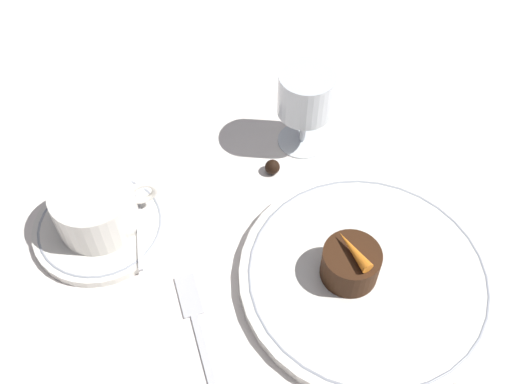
{
  "coord_description": "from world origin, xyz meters",
  "views": [
    {
      "loc": [
        -0.22,
        -0.3,
        0.58
      ],
      "look_at": [
        -0.07,
        0.09,
        0.04
      ],
      "focal_mm": 42.0,
      "sensor_mm": 36.0,
      "label": 1
    }
  ],
  "objects_px": {
    "dinner_plate": "(366,276)",
    "wine_glass": "(306,98)",
    "coffee_cup": "(95,207)",
    "fork": "(198,329)",
    "dessert_cake": "(350,264)"
  },
  "relations": [
    {
      "from": "coffee_cup",
      "to": "fork",
      "type": "relative_size",
      "value": 0.69
    },
    {
      "from": "coffee_cup",
      "to": "wine_glass",
      "type": "xyz_separation_m",
      "value": [
        0.27,
        0.04,
        0.04
      ]
    },
    {
      "from": "dinner_plate",
      "to": "coffee_cup",
      "type": "xyz_separation_m",
      "value": [
        -0.26,
        0.17,
        0.03
      ]
    },
    {
      "from": "dinner_plate",
      "to": "fork",
      "type": "bearing_deg",
      "value": 177.08
    },
    {
      "from": "coffee_cup",
      "to": "wine_glass",
      "type": "height_order",
      "value": "wine_glass"
    },
    {
      "from": "wine_glass",
      "to": "fork",
      "type": "bearing_deg",
      "value": -135.31
    },
    {
      "from": "dinner_plate",
      "to": "coffee_cup",
      "type": "bearing_deg",
      "value": 145.88
    },
    {
      "from": "coffee_cup",
      "to": "dessert_cake",
      "type": "relative_size",
      "value": 1.92
    },
    {
      "from": "dinner_plate",
      "to": "fork",
      "type": "distance_m",
      "value": 0.19
    },
    {
      "from": "dinner_plate",
      "to": "dessert_cake",
      "type": "distance_m",
      "value": 0.03
    },
    {
      "from": "dinner_plate",
      "to": "dessert_cake",
      "type": "height_order",
      "value": "dessert_cake"
    },
    {
      "from": "wine_glass",
      "to": "fork",
      "type": "distance_m",
      "value": 0.3
    },
    {
      "from": "coffee_cup",
      "to": "fork",
      "type": "bearing_deg",
      "value": -68.05
    },
    {
      "from": "dinner_plate",
      "to": "wine_glass",
      "type": "relative_size",
      "value": 2.48
    },
    {
      "from": "coffee_cup",
      "to": "wine_glass",
      "type": "bearing_deg",
      "value": 8.74
    }
  ]
}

